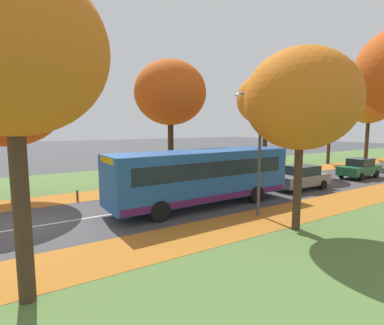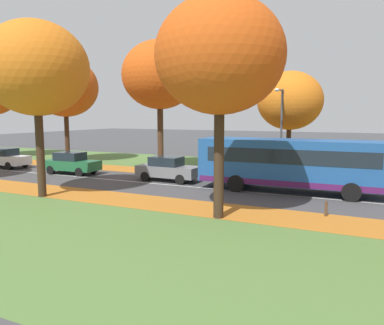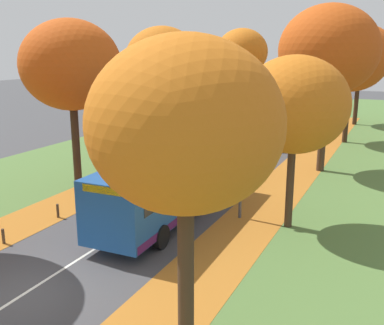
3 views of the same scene
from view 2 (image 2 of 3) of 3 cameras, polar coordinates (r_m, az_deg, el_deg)
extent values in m
cube|color=#B26B23|center=(19.06, -6.82, -5.99)|extent=(2.80, 60.00, 0.00)
cube|color=#517538|center=(33.79, -3.15, -0.16)|extent=(12.00, 90.00, 0.01)
cube|color=#B26B23|center=(27.16, 3.46, -1.98)|extent=(2.80, 60.00, 0.00)
cube|color=silver|center=(26.14, -12.71, -2.52)|extent=(0.12, 80.00, 0.01)
cylinder|color=#382619|center=(15.72, 4.11, 0.00)|extent=(0.43, 0.43, 4.76)
ellipsoid|color=#C64C14|center=(15.77, 4.26, 15.95)|extent=(5.31, 5.31, 4.78)
cylinder|color=#382619|center=(21.41, -22.11, 1.35)|extent=(0.42, 0.42, 4.72)
ellipsoid|color=orange|center=(21.45, -22.68, 13.09)|extent=(5.41, 5.41, 4.87)
cylinder|color=#422D1E|center=(27.17, 14.45, 1.69)|extent=(0.33, 0.33, 3.66)
ellipsoid|color=orange|center=(27.07, 14.69, 9.11)|extent=(4.49, 4.49, 4.04)
cylinder|color=#422D1E|center=(30.29, -4.83, 3.96)|extent=(0.47, 0.47, 5.26)
ellipsoid|color=#C64C14|center=(30.40, -4.93, 13.18)|extent=(6.00, 6.00, 5.40)
cylinder|color=#382619|center=(36.56, -18.50, 3.68)|extent=(0.42, 0.42, 4.64)
ellipsoid|color=#C64C14|center=(36.59, -18.79, 10.82)|extent=(5.96, 5.96, 5.37)
cylinder|color=#4C3823|center=(17.28, 19.75, -6.67)|extent=(0.12, 0.12, 0.66)
cylinder|color=#47474C|center=(24.88, 13.43, 3.92)|extent=(0.14, 0.14, 6.00)
cylinder|color=#47474C|center=(24.11, 13.24, 10.73)|extent=(1.60, 0.10, 0.10)
ellipsoid|color=silver|center=(23.33, 12.83, 10.74)|extent=(0.44, 0.28, 0.20)
cube|color=#1E5199|center=(21.88, 14.87, 0.11)|extent=(2.72, 10.45, 2.50)
cube|color=#19232D|center=(21.83, 14.90, 1.15)|extent=(2.73, 9.20, 0.80)
cube|color=#4C1951|center=(22.03, 14.78, -2.66)|extent=(2.73, 10.24, 0.32)
cylinder|color=black|center=(22.98, 23.21, -3.06)|extent=(0.32, 0.97, 0.96)
cylinder|color=black|center=(20.64, 23.12, -4.17)|extent=(0.32, 0.97, 0.96)
cylinder|color=black|center=(23.80, 8.41, -2.21)|extent=(0.32, 0.97, 0.96)
cylinder|color=black|center=(21.55, 6.72, -3.17)|extent=(0.32, 0.97, 0.96)
cube|color=slate|center=(24.85, -3.63, -1.30)|extent=(1.75, 4.22, 0.70)
cube|color=#19232D|center=(24.84, -3.94, 0.21)|extent=(1.47, 2.03, 0.60)
cylinder|color=black|center=(24.99, -0.14, -2.05)|extent=(0.23, 0.64, 0.64)
cylinder|color=black|center=(23.62, -1.79, -2.60)|extent=(0.23, 0.64, 0.64)
cylinder|color=black|center=(26.22, -5.27, -1.64)|extent=(0.23, 0.64, 0.64)
cylinder|color=black|center=(24.91, -7.12, -2.14)|extent=(0.23, 0.64, 0.64)
cube|color=#1E6038|center=(29.20, -17.83, -0.35)|extent=(1.89, 4.27, 0.70)
cube|color=#19232D|center=(29.22, -18.11, 0.92)|extent=(1.54, 2.08, 0.60)
cylinder|color=black|center=(29.04, -14.85, -0.98)|extent=(0.25, 0.65, 0.64)
cylinder|color=black|center=(27.83, -16.79, -1.40)|extent=(0.25, 0.65, 0.64)
cylinder|color=black|center=(30.68, -18.73, -0.70)|extent=(0.25, 0.65, 0.64)
cylinder|color=black|center=(29.53, -20.72, -1.08)|extent=(0.25, 0.65, 0.64)
cube|color=silver|center=(34.73, -26.55, 0.39)|extent=(1.74, 4.22, 0.70)
cube|color=#19232D|center=(34.78, -26.77, 1.46)|extent=(1.47, 2.03, 0.60)
cylinder|color=black|center=(34.28, -24.13, -0.15)|extent=(0.23, 0.64, 0.64)
cylinder|color=black|center=(33.27, -26.14, -0.47)|extent=(0.23, 0.64, 0.64)
cylinder|color=black|center=(36.26, -26.86, 0.07)|extent=(0.23, 0.64, 0.64)
camera|label=1|loc=(34.85, 33.88, 5.90)|focal=28.00mm
camera|label=3|loc=(33.68, 49.62, 10.23)|focal=42.00mm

